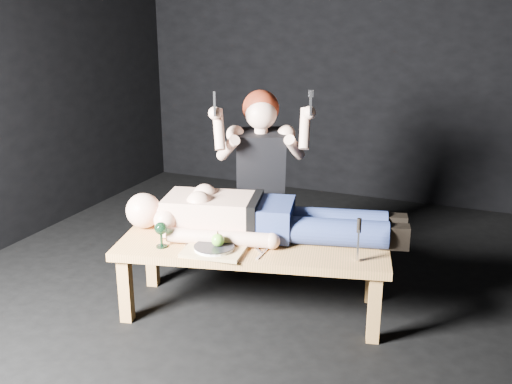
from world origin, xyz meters
TOP-DOWN VIEW (x-y plane):
  - ground at (0.00, 0.00)m, footprint 5.00×5.00m
  - back_wall at (0.00, 2.50)m, footprint 5.00×0.00m
  - table at (-0.35, -0.02)m, footprint 1.69×0.95m
  - lying_man at (-0.32, 0.12)m, footprint 1.80×0.91m
  - kneeling_woman at (-0.54, 0.56)m, footprint 0.97×1.01m
  - serving_tray at (-0.49, -0.24)m, footprint 0.37×0.29m
  - plate at (-0.49, -0.24)m, footprint 0.26×0.26m
  - apple at (-0.47, -0.23)m, footprint 0.07×0.07m
  - goblet at (-0.81, -0.29)m, footprint 0.09×0.09m
  - fork_flat at (-0.65, -0.28)m, footprint 0.10×0.15m
  - knife_flat at (-0.23, -0.16)m, footprint 0.02×0.17m
  - spoon_flat at (-0.29, -0.10)m, footprint 0.13×0.13m
  - carving_knife at (0.29, -0.05)m, footprint 0.04×0.04m

SIDE VIEW (x-z plane):
  - ground at x=0.00m, z-range 0.00..0.00m
  - table at x=-0.35m, z-range 0.00..0.45m
  - fork_flat at x=-0.65m, z-range 0.45..0.46m
  - knife_flat at x=-0.23m, z-range 0.45..0.46m
  - spoon_flat at x=-0.29m, z-range 0.45..0.46m
  - serving_tray at x=-0.49m, z-range 0.45..0.47m
  - plate at x=-0.49m, z-range 0.47..0.49m
  - apple at x=-0.47m, z-range 0.49..0.56m
  - goblet at x=-0.81m, z-range 0.45..0.60m
  - carving_knife at x=0.29m, z-range 0.45..0.70m
  - lying_man at x=-0.32m, z-range 0.45..0.73m
  - kneeling_woman at x=-0.54m, z-range 0.00..1.32m
  - back_wall at x=0.00m, z-range -1.00..4.00m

